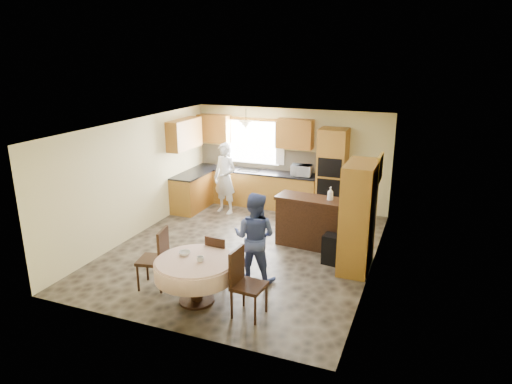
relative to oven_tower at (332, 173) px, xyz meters
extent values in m
cube|color=brown|center=(-1.15, -2.69, -1.06)|extent=(5.00, 6.00, 0.01)
cube|color=white|center=(-1.15, -2.69, 1.44)|extent=(5.00, 6.00, 0.01)
cube|color=beige|center=(-1.15, 0.31, 0.19)|extent=(5.00, 0.02, 2.50)
cube|color=beige|center=(-1.15, -5.69, 0.19)|extent=(5.00, 0.02, 2.50)
cube|color=beige|center=(-3.65, -2.69, 0.19)|extent=(0.02, 6.00, 2.50)
cube|color=beige|center=(1.35, -2.69, 0.19)|extent=(0.02, 6.00, 2.50)
cube|color=white|center=(-2.15, 0.29, 0.54)|extent=(1.40, 0.03, 1.10)
cube|color=white|center=(-2.90, 0.24, 0.59)|extent=(0.22, 0.02, 1.15)
cube|color=white|center=(-1.40, 0.24, 0.59)|extent=(0.22, 0.02, 1.15)
cube|color=#A97B2D|center=(-2.00, 0.01, -0.62)|extent=(3.30, 0.60, 0.88)
cube|color=black|center=(-2.00, 0.01, -0.16)|extent=(3.30, 0.64, 0.04)
cube|color=#A97B2D|center=(-3.35, -0.89, -0.62)|extent=(0.60, 1.20, 0.88)
cube|color=black|center=(-3.35, -0.89, -0.16)|extent=(0.64, 1.20, 0.04)
cube|color=tan|center=(-2.00, 0.30, 0.12)|extent=(3.30, 0.02, 0.55)
cube|color=#A56C29|center=(-3.20, 0.15, 0.85)|extent=(0.85, 0.33, 0.72)
cube|color=#A56C29|center=(-1.00, 0.15, 0.85)|extent=(0.90, 0.33, 0.72)
cube|color=#A56C29|center=(-3.48, -0.89, 0.85)|extent=(0.33, 1.20, 0.72)
cube|color=#A97B2D|center=(0.00, 0.00, 0.00)|extent=(0.66, 0.62, 2.12)
cube|color=black|center=(0.00, -0.31, 0.19)|extent=(0.56, 0.01, 0.45)
cube|color=black|center=(0.00, -0.31, -0.31)|extent=(0.56, 0.01, 0.45)
cone|color=beige|center=(-2.15, -0.19, 1.06)|extent=(0.36, 0.36, 0.18)
cube|color=#371C0F|center=(0.01, -2.03, -0.57)|extent=(1.41, 0.68, 0.97)
cube|color=black|center=(0.67, -2.68, -0.78)|extent=(0.45, 0.34, 0.57)
cube|color=#A97B2D|center=(1.07, -2.69, -0.07)|extent=(0.52, 1.04, 1.99)
cylinder|color=#371C0F|center=(-1.07, -4.84, -0.73)|extent=(0.19, 0.19, 0.67)
cylinder|color=#371C0F|center=(-1.07, -4.84, -1.04)|extent=(0.56, 0.56, 0.04)
cylinder|color=beige|center=(-1.07, -4.84, -0.35)|extent=(1.22, 1.22, 0.05)
cylinder|color=beige|center=(-1.07, -4.84, -0.49)|extent=(1.28, 1.28, 0.26)
cube|color=#371C0F|center=(-1.98, -4.67, -0.57)|extent=(0.54, 0.54, 0.05)
cube|color=#371C0F|center=(-1.78, -4.62, -0.28)|extent=(0.13, 0.43, 0.54)
cylinder|color=#371C0F|center=(-2.18, -4.86, -0.83)|extent=(0.04, 0.04, 0.47)
cylinder|color=#371C0F|center=(-1.79, -4.86, -0.83)|extent=(0.04, 0.04, 0.47)
cylinder|color=#371C0F|center=(-2.18, -4.47, -0.83)|extent=(0.04, 0.04, 0.47)
cylinder|color=#371C0F|center=(-1.79, -4.47, -0.83)|extent=(0.04, 0.04, 0.47)
cube|color=#371C0F|center=(-0.99, -4.11, -0.65)|extent=(0.41, 0.41, 0.05)
cube|color=#371C0F|center=(-1.00, -4.28, -0.40)|extent=(0.37, 0.06, 0.46)
cylinder|color=#371C0F|center=(-1.16, -4.27, -0.86)|extent=(0.03, 0.03, 0.40)
cylinder|color=#371C0F|center=(-0.83, -4.27, -0.86)|extent=(0.03, 0.03, 0.40)
cylinder|color=#371C0F|center=(-1.16, -3.94, -0.86)|extent=(0.03, 0.03, 0.40)
cylinder|color=#371C0F|center=(-0.83, -3.94, -0.86)|extent=(0.03, 0.03, 0.40)
cube|color=#371C0F|center=(-0.14, -4.90, -0.57)|extent=(0.49, 0.49, 0.05)
cube|color=#371C0F|center=(-0.34, -4.88, -0.28)|extent=(0.08, 0.43, 0.54)
cylinder|color=#371C0F|center=(-0.33, -5.09, -0.83)|extent=(0.04, 0.04, 0.46)
cylinder|color=#371C0F|center=(0.05, -5.09, -0.83)|extent=(0.04, 0.04, 0.46)
cylinder|color=#371C0F|center=(-0.33, -4.70, -0.83)|extent=(0.04, 0.04, 0.46)
cylinder|color=#371C0F|center=(0.05, -4.70, -0.83)|extent=(0.04, 0.04, 0.46)
cube|color=gold|center=(1.32, -2.13, 0.73)|extent=(0.05, 0.60, 0.50)
cube|color=#A1B2BD|center=(1.29, -2.13, 0.73)|extent=(0.01, 0.50, 0.39)
imported|color=silver|center=(-0.75, -0.04, 0.00)|extent=(0.52, 0.38, 0.27)
imported|color=silver|center=(-2.46, -0.80, -0.19)|extent=(0.72, 0.56, 1.75)
imported|color=#3A477E|center=(-0.49, -3.79, -0.27)|extent=(0.78, 0.61, 1.58)
imported|color=#B2B2B2|center=(-0.26, -2.03, -0.06)|extent=(0.24, 0.24, 0.05)
imported|color=silver|center=(0.41, -2.03, 0.08)|extent=(0.13, 0.13, 0.33)
imported|color=#B2B2B2|center=(-0.96, -4.87, -0.29)|extent=(0.14, 0.14, 0.09)
imported|color=#B2B2B2|center=(-1.31, -4.74, -0.30)|extent=(0.19, 0.19, 0.06)
camera|label=1|loc=(2.18, -10.50, 2.75)|focal=32.00mm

